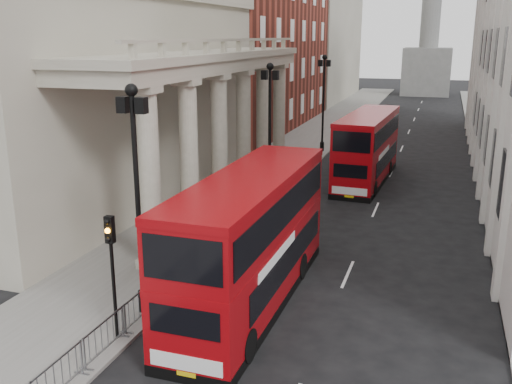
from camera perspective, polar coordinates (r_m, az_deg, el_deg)
ground at (r=18.84m, az=-15.62°, el=-17.22°), size 260.00×260.00×0.00m
sidewalk_west at (r=45.79m, az=2.11°, el=2.84°), size 6.00×140.00×0.12m
sidewalk_east at (r=44.28m, az=23.08°, el=1.17°), size 3.00×140.00×0.12m
kerb at (r=45.08m, az=5.71°, el=2.59°), size 0.20×140.00×0.14m
portico_building at (r=37.00m, az=-14.56°, el=8.71°), size 9.00×28.00×12.00m
brick_building at (r=64.12m, az=0.17°, el=16.27°), size 9.00×32.00×22.00m
west_building_far at (r=95.06m, az=6.38°, el=15.28°), size 9.00×30.00×20.00m
lamp_post_south at (r=20.31m, az=-11.83°, el=0.61°), size 1.05×0.44×8.32m
lamp_post_mid at (r=34.80m, az=1.39°, el=6.99°), size 1.05×0.44×8.32m
lamp_post_north at (r=50.22m, az=6.77°, el=9.47°), size 1.05×0.44×8.32m
traffic_light at (r=19.17m, az=-14.27°, el=-6.11°), size 0.28×0.33×4.30m
crowd_barriers at (r=20.28m, az=-13.07°, el=-12.36°), size 0.50×18.75×1.10m
bus_near at (r=21.53m, az=-0.51°, el=-4.55°), size 2.93×11.71×5.05m
bus_far at (r=40.63m, az=11.08°, el=4.48°), size 3.26×11.23×4.79m
pedestrian_a at (r=29.28m, az=-6.45°, el=-2.41°), size 0.83×0.71×1.93m
pedestrian_b at (r=33.05m, az=-4.69°, el=-0.43°), size 0.98×0.83×1.77m
pedestrian_c at (r=35.16m, az=-2.74°, el=0.59°), size 0.92×0.63×1.80m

